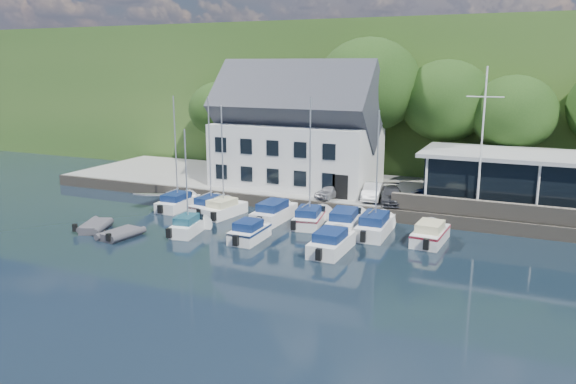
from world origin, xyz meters
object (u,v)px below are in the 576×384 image
Objects in this scene: boat_r1_5 at (345,219)px; car_blue at (422,197)px; flagpole at (482,142)px; boat_r2_2 at (250,230)px; car_white at (373,191)px; car_dgrey at (391,195)px; harbor_building at (297,136)px; dinghy_1 at (121,233)px; boat_r1_4 at (310,169)px; boat_r2_1 at (186,176)px; boat_r1_2 at (223,162)px; boat_r1_6 at (377,167)px; car_silver at (331,191)px; dinghy_0 at (96,225)px; club_pavilion at (510,179)px; boat_r1_0 at (176,159)px; boat_r1_1 at (210,161)px; boat_r2_3 at (332,241)px; boat_r1_3 at (274,211)px; boat_r1_7 at (430,232)px.

car_blue is at bearing 47.26° from boat_r1_5.
flagpole is at bearing 5.59° from car_blue.
car_blue reaches higher than boat_r2_2.
car_white reaches higher than car_dgrey.
harbor_building is 4.66× the size of dinghy_1.
boat_r2_1 is (-7.02, -5.40, -0.13)m from boat_r1_4.
boat_r1_2 is 5.13m from boat_r2_1.
harbor_building is 1.50× the size of boat_r1_6.
car_silver is 0.39× the size of boat_r1_4.
boat_r2_1 is at bearing -159.00° from boat_r1_6.
car_dgrey is 0.45× the size of boat_r1_6.
harbor_building is at bearing 157.66° from car_silver.
dinghy_0 is (-11.28, -2.31, -0.33)m from boat_r2_2.
club_pavilion is at bearing 61.47° from flagpole.
boat_r1_4 is 1.74× the size of boat_r2_2.
boat_r1_4 reaches higher than car_blue.
club_pavilion is 10.48m from car_white.
car_silver is at bearing 46.71° from boat_r1_2.
boat_r1_6 is (-6.23, -4.99, -1.47)m from flagpole.
boat_r1_2 is (-14.23, -6.03, 2.64)m from car_blue.
car_blue is 0.37× the size of boat_r1_6.
boat_r1_1 is at bearing -1.00° from boat_r1_0.
boat_r1_5 is 1.12× the size of boat_r2_3.
boat_r1_2 is (1.37, -0.38, 0.01)m from boat_r1_1.
car_dgrey is 0.63× the size of boat_r1_3.
boat_r1_7 is at bearing 8.51° from boat_r1_2.
boat_r1_4 is at bearing 64.40° from boat_r2_2.
boat_r1_6 is (1.90, -6.12, 3.13)m from car_white.
boat_r1_0 is at bearing -173.20° from boat_r1_1.
harbor_building reaches higher than car_blue.
boat_r1_2 is at bearing 177.96° from boat_r1_6.
car_silver reaches higher than boat_r2_2.
boat_r2_1 is at bearing -121.88° from car_blue.
boat_r1_2 is at bearing -126.14° from car_silver.
club_pavilion is 13.84m from car_silver.
boat_r1_0 reaches higher than dinghy_1.
boat_r2_2 is 0.81× the size of boat_r2_3.
boat_r1_4 is at bearing -1.88° from boat_r1_0.
club_pavilion is at bearing 24.55° from boat_r2_1.
boat_r1_5 is at bearing -106.84° from car_blue.
boat_r1_5 is (5.70, -0.14, -0.01)m from boat_r1_3.
boat_r1_3 reaches higher than boat_r2_3.
car_white is 0.81× the size of boat_r2_2.
harbor_building is 10.01m from boat_r1_3.
harbor_building is at bearing 135.27° from boat_r1_6.
harbor_building is at bearing 178.41° from club_pavilion.
club_pavilion reaches higher than boat_r1_7.
boat_r1_5 is (9.91, 0.21, -3.47)m from boat_r1_2.
boat_r1_2 is (-10.29, -6.09, 2.60)m from car_white.
dinghy_1 is at bearing -167.37° from boat_r2_3.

